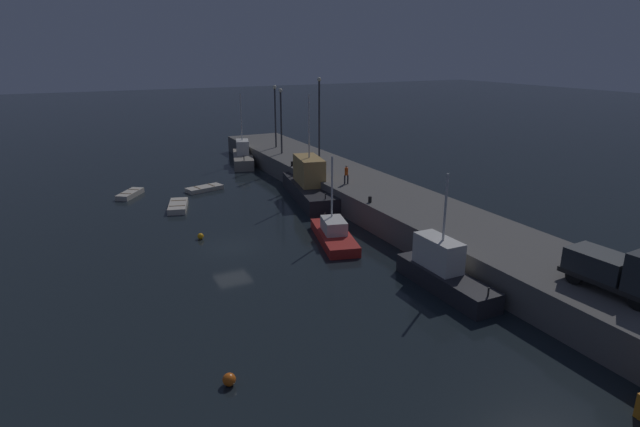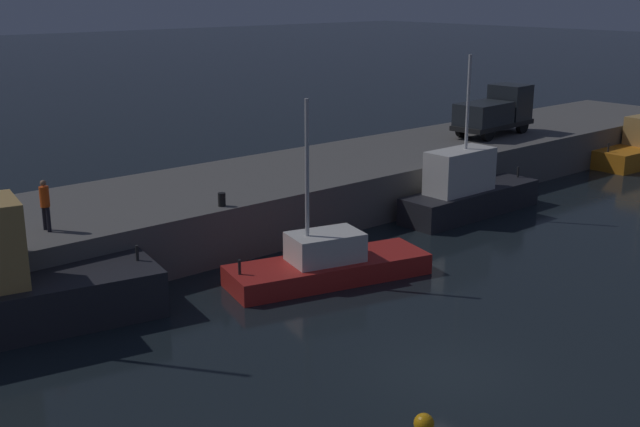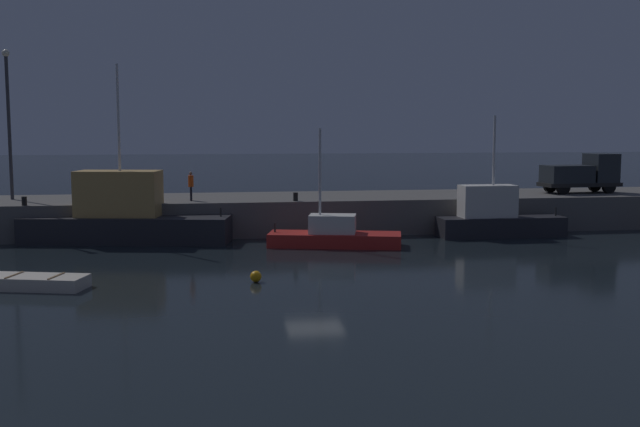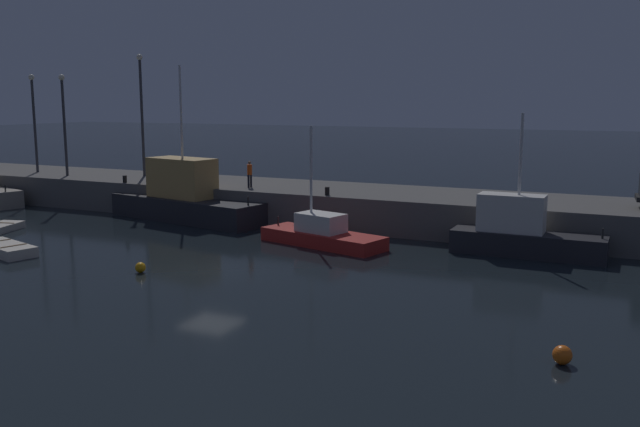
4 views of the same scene
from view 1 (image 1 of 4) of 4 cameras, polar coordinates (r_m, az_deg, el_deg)
ground_plane at (r=38.59m, az=-9.68°, el=-3.68°), size 320.00×320.00×0.00m
pier_quay at (r=44.24m, az=8.41°, el=0.60°), size 72.45×7.30×2.10m
fishing_trawler_red at (r=49.91m, az=-1.12°, el=3.16°), size 11.83×5.15×9.85m
fishing_boat_white at (r=32.18m, az=13.32°, el=-6.20°), size 7.47×1.98×7.08m
fishing_boat_orange at (r=66.12m, az=-8.42°, el=6.20°), size 8.61×4.56×8.68m
fishing_boat_black at (r=39.05m, az=1.54°, el=-2.23°), size 7.43×3.95×6.35m
dinghy_orange_near at (r=54.31m, az=-20.07°, el=2.02°), size 3.58×3.03×0.52m
rowboat_white_mid at (r=48.78m, az=-15.26°, el=0.80°), size 4.27×2.59×0.55m
dinghy_red_small at (r=54.47m, az=-12.52°, el=2.69°), size 2.40×3.93×0.46m
mooring_buoy_near at (r=40.61m, az=-12.94°, el=-2.44°), size 0.48×0.48×0.48m
mooring_buoy_mid at (r=23.78m, az=-9.90°, el=-17.46°), size 0.58×0.58×0.58m
lamp_post_west at (r=64.96m, az=-4.93°, el=11.08°), size 0.44×0.44×7.52m
lamp_post_east at (r=60.99m, az=-4.29°, el=10.62°), size 0.44×0.44×7.43m
lamp_post_central at (r=56.90m, az=-0.09°, el=10.92°), size 0.44×0.44×8.86m
utility_truck at (r=29.85m, az=30.08°, el=-5.48°), size 5.33×2.27×2.59m
dockworker at (r=47.20m, az=2.90°, el=4.39°), size 0.32×0.45×1.71m
bollard_west at (r=41.73m, az=5.48°, el=1.54°), size 0.28×0.28×0.50m
bollard_central at (r=54.70m, az=-3.07°, el=5.45°), size 0.28×0.28×0.50m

